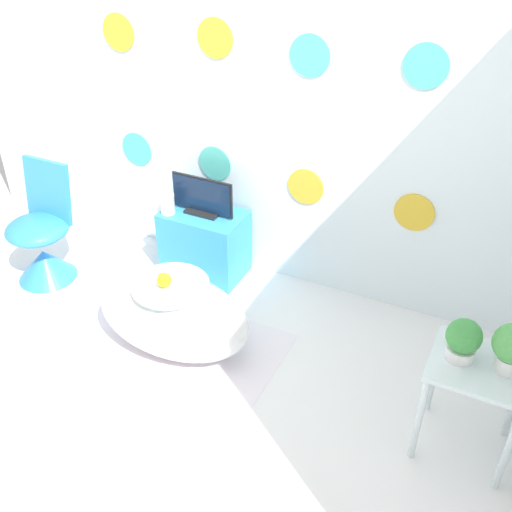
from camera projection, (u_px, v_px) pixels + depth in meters
ground_plane at (123, 429)px, 3.05m from camera, size 12.00×12.00×0.00m
wall_back_dotted at (262, 86)px, 3.54m from camera, size 4.70×0.05×2.60m
rug at (168, 350)px, 3.54m from camera, size 1.29×0.91×0.01m
bathtub at (173, 314)px, 3.45m from camera, size 0.95×0.53×0.46m
rubber_duck at (164, 280)px, 3.26m from camera, size 0.08×0.09×0.10m
chair at (43, 244)px, 4.02m from camera, size 0.42×0.42×0.81m
tv_cabinet at (205, 243)px, 4.08m from camera, size 0.54×0.35×0.47m
tv at (202, 198)px, 3.89m from camera, size 0.44×0.12×0.26m
vase at (167, 203)px, 3.91m from camera, size 0.10×0.10×0.16m
side_table at (476, 381)px, 2.73m from camera, size 0.44×0.39×0.55m
potted_plant_left at (463, 339)px, 2.65m from camera, size 0.16×0.16×0.21m
potted_plant_right at (512, 346)px, 2.56m from camera, size 0.18×0.18×0.25m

